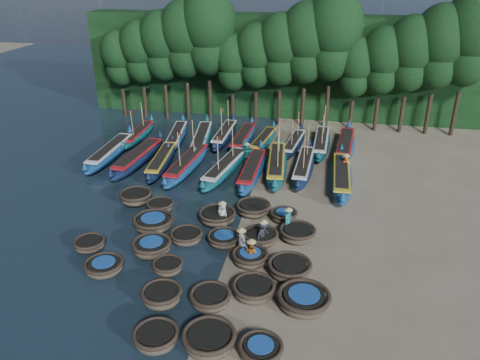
% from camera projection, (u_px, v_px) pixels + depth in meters
% --- Properties ---
extents(ground, '(120.00, 120.00, 0.00)m').
position_uv_depth(ground, '(238.00, 227.00, 28.52)').
color(ground, gray).
rests_on(ground, ground).
extents(foliage_wall, '(40.00, 3.00, 10.00)m').
position_uv_depth(foliage_wall, '(283.00, 66.00, 47.23)').
color(foliage_wall, black).
rests_on(foliage_wall, ground).
extents(coracle_2, '(2.28, 2.28, 0.73)m').
position_uv_depth(coracle_2, '(156.00, 337.00, 19.67)').
color(coracle_2, brown).
rests_on(coracle_2, ground).
extents(coracle_3, '(2.60, 2.60, 0.82)m').
position_uv_depth(coracle_3, '(209.00, 339.00, 19.48)').
color(coracle_3, brown).
rests_on(coracle_3, ground).
extents(coracle_4, '(2.15, 2.15, 0.72)m').
position_uv_depth(coracle_4, '(261.00, 350.00, 19.02)').
color(coracle_4, brown).
rests_on(coracle_4, ground).
extents(coracle_5, '(2.05, 2.05, 0.67)m').
position_uv_depth(coracle_5, '(104.00, 266.00, 24.25)').
color(coracle_5, brown).
rests_on(coracle_5, ground).
extents(coracle_6, '(2.06, 2.06, 0.80)m').
position_uv_depth(coracle_6, '(162.00, 295.00, 22.04)').
color(coracle_6, brown).
rests_on(coracle_6, ground).
extents(coracle_7, '(2.00, 2.00, 0.78)m').
position_uv_depth(coracle_7, '(210.00, 298.00, 21.89)').
color(coracle_7, brown).
rests_on(coracle_7, ground).
extents(coracle_8, '(2.26, 2.26, 0.81)m').
position_uv_depth(coracle_8, '(254.00, 289.00, 22.44)').
color(coracle_8, brown).
rests_on(coracle_8, ground).
extents(coracle_9, '(2.71, 2.71, 0.85)m').
position_uv_depth(coracle_9, '(304.00, 300.00, 21.72)').
color(coracle_9, brown).
rests_on(coracle_9, ground).
extents(coracle_10, '(1.77, 1.77, 0.67)m').
position_uv_depth(coracle_10, '(90.00, 244.00, 26.16)').
color(coracle_10, brown).
rests_on(coracle_10, ground).
extents(coracle_11, '(2.23, 2.23, 0.84)m').
position_uv_depth(coracle_11, '(152.00, 247.00, 25.73)').
color(coracle_11, brown).
rests_on(coracle_11, ground).
extents(coracle_12, '(1.97, 1.97, 0.65)m').
position_uv_depth(coracle_12, '(168.00, 266.00, 24.27)').
color(coracle_12, brown).
rests_on(coracle_12, ground).
extents(coracle_13, '(1.98, 1.98, 0.79)m').
position_uv_depth(coracle_13, '(250.00, 257.00, 24.87)').
color(coracle_13, brown).
rests_on(coracle_13, ground).
extents(coracle_14, '(2.75, 2.75, 0.82)m').
position_uv_depth(coracle_14, '(290.00, 268.00, 23.98)').
color(coracle_14, brown).
rests_on(coracle_14, ground).
extents(coracle_15, '(2.79, 2.79, 0.82)m').
position_uv_depth(coracle_15, '(153.00, 222.00, 28.14)').
color(coracle_15, brown).
rests_on(coracle_15, ground).
extents(coracle_16, '(1.97, 1.97, 0.68)m').
position_uv_depth(coracle_16, '(186.00, 236.00, 26.87)').
color(coracle_16, brown).
rests_on(coracle_16, ground).
extents(coracle_17, '(2.22, 2.22, 0.66)m').
position_uv_depth(coracle_17, '(224.00, 239.00, 26.67)').
color(coracle_17, brown).
rests_on(coracle_17, ground).
extents(coracle_18, '(2.43, 2.43, 0.78)m').
position_uv_depth(coracle_18, '(261.00, 237.00, 26.68)').
color(coracle_18, brown).
rests_on(coracle_18, ground).
extents(coracle_19, '(2.48, 2.48, 0.79)m').
position_uv_depth(coracle_19, '(298.00, 233.00, 27.06)').
color(coracle_19, brown).
rests_on(coracle_19, ground).
extents(coracle_20, '(2.55, 2.55, 0.84)m').
position_uv_depth(coracle_20, '(136.00, 197.00, 31.13)').
color(coracle_20, brown).
rests_on(coracle_20, ground).
extents(coracle_21, '(2.10, 2.10, 0.68)m').
position_uv_depth(coracle_21, '(160.00, 206.00, 30.20)').
color(coracle_21, brown).
rests_on(coracle_21, ground).
extents(coracle_22, '(2.33, 2.33, 0.80)m').
position_uv_depth(coracle_22, '(217.00, 216.00, 28.86)').
color(coracle_22, brown).
rests_on(coracle_22, ground).
extents(coracle_23, '(2.22, 2.22, 0.77)m').
position_uv_depth(coracle_23, '(253.00, 208.00, 29.81)').
color(coracle_23, brown).
rests_on(coracle_23, ground).
extents(coracle_24, '(1.79, 1.79, 0.68)m').
position_uv_depth(coracle_24, '(284.00, 215.00, 29.06)').
color(coracle_24, brown).
rests_on(coracle_24, ground).
extents(long_boat_0, '(1.60, 8.85, 1.56)m').
position_uv_depth(long_boat_0, '(110.00, 152.00, 38.03)').
color(long_boat_0, navy).
rests_on(long_boat_0, ground).
extents(long_boat_1, '(2.24, 8.86, 1.56)m').
position_uv_depth(long_boat_1, '(138.00, 158.00, 36.98)').
color(long_boat_1, '#101E3B').
rests_on(long_boat_1, ground).
extents(long_boat_2, '(2.18, 8.04, 1.42)m').
position_uv_depth(long_boat_2, '(162.00, 161.00, 36.51)').
color(long_boat_2, '#101E3B').
rests_on(long_boat_2, ground).
extents(long_boat_3, '(2.20, 8.82, 3.76)m').
position_uv_depth(long_boat_3, '(187.00, 164.00, 35.82)').
color(long_boat_3, navy).
rests_on(long_boat_3, ground).
extents(long_boat_4, '(2.91, 8.52, 3.67)m').
position_uv_depth(long_boat_4, '(225.00, 168.00, 35.20)').
color(long_boat_4, '#0F5056').
rests_on(long_boat_4, ground).
extents(long_boat_5, '(1.56, 8.61, 1.52)m').
position_uv_depth(long_boat_5, '(252.00, 170.00, 34.85)').
color(long_boat_5, navy).
rests_on(long_boat_5, ground).
extents(long_boat_6, '(2.36, 9.16, 3.90)m').
position_uv_depth(long_boat_6, '(276.00, 165.00, 35.68)').
color(long_boat_6, '#0F5056').
rests_on(long_boat_6, ground).
extents(long_boat_7, '(1.78, 8.38, 3.56)m').
position_uv_depth(long_boat_7, '(304.00, 166.00, 35.49)').
color(long_boat_7, '#101E3B').
rests_on(long_boat_7, ground).
extents(long_boat_8, '(1.62, 8.94, 1.57)m').
position_uv_depth(long_boat_8, '(341.00, 177.00, 33.74)').
color(long_boat_8, navy).
rests_on(long_boat_8, ground).
extents(long_boat_9, '(1.41, 7.49, 3.18)m').
position_uv_depth(long_boat_9, '(138.00, 135.00, 42.11)').
color(long_boat_9, '#0F5056').
rests_on(long_boat_9, ground).
extents(long_boat_10, '(2.52, 7.93, 1.41)m').
position_uv_depth(long_boat_10, '(177.00, 136.00, 41.69)').
color(long_boat_10, navy).
rests_on(long_boat_10, ground).
extents(long_boat_11, '(2.70, 8.62, 1.53)m').
position_uv_depth(long_boat_11, '(202.00, 138.00, 41.07)').
color(long_boat_11, '#0F5056').
rests_on(long_boat_11, ground).
extents(long_boat_12, '(1.43, 8.09, 3.44)m').
position_uv_depth(long_boat_12, '(224.00, 135.00, 41.99)').
color(long_boat_12, '#101E3B').
rests_on(long_boat_12, ground).
extents(long_boat_13, '(1.72, 8.17, 1.44)m').
position_uv_depth(long_boat_13, '(243.00, 138.00, 41.12)').
color(long_boat_13, navy).
rests_on(long_boat_13, ground).
extents(long_boat_14, '(2.21, 7.19, 1.28)m').
position_uv_depth(long_boat_14, '(263.00, 141.00, 40.78)').
color(long_boat_14, '#0F5056').
rests_on(long_boat_14, ground).
extents(long_boat_15, '(2.15, 7.21, 3.09)m').
position_uv_depth(long_boat_15, '(294.00, 144.00, 40.02)').
color(long_boat_15, '#101E3B').
rests_on(long_boat_15, ground).
extents(long_boat_16, '(1.63, 8.41, 3.57)m').
position_uv_depth(long_boat_16, '(321.00, 143.00, 40.02)').
color(long_boat_16, '#0F5056').
rests_on(long_boat_16, ground).
extents(long_boat_17, '(2.20, 8.83, 1.56)m').
position_uv_depth(long_boat_17, '(345.00, 145.00, 39.40)').
color(long_boat_17, navy).
rests_on(long_boat_17, ground).
extents(fisherman_0, '(0.94, 0.85, 1.81)m').
position_uv_depth(fisherman_0, '(222.00, 213.00, 28.33)').
color(fisherman_0, beige).
rests_on(fisherman_0, ground).
extents(fisherman_1, '(0.67, 0.74, 1.89)m').
position_uv_depth(fisherman_1, '(288.00, 220.00, 27.45)').
color(fisherman_1, '#1B7167').
rests_on(fisherman_1, ground).
extents(fisherman_2, '(0.92, 0.89, 1.70)m').
position_uv_depth(fisherman_2, '(251.00, 252.00, 24.71)').
color(fisherman_2, '#C35D1A').
rests_on(fisherman_2, ground).
extents(fisherman_3, '(1.06, 1.28, 1.91)m').
position_uv_depth(fisherman_3, '(263.00, 234.00, 26.15)').
color(fisherman_3, black).
rests_on(fisherman_3, ground).
extents(fisherman_4, '(0.97, 1.04, 1.92)m').
position_uv_depth(fisherman_4, '(241.00, 242.00, 25.35)').
color(fisherman_4, beige).
rests_on(fisherman_4, ground).
extents(fisherman_5, '(1.66, 1.02, 1.91)m').
position_uv_depth(fisherman_5, '(247.00, 153.00, 37.07)').
color(fisherman_5, '#1B7167').
rests_on(fisherman_5, ground).
extents(fisherman_6, '(0.93, 0.95, 1.85)m').
position_uv_depth(fisherman_6, '(346.00, 164.00, 35.05)').
color(fisherman_6, '#C35D1A').
rests_on(fisherman_6, ground).
extents(tree_0, '(3.68, 3.68, 8.68)m').
position_uv_depth(tree_0, '(119.00, 57.00, 46.46)').
color(tree_0, black).
rests_on(tree_0, ground).
extents(tree_1, '(4.09, 4.09, 9.65)m').
position_uv_depth(tree_1, '(140.00, 51.00, 45.78)').
color(tree_1, black).
rests_on(tree_1, ground).
extents(tree_2, '(4.51, 4.51, 10.63)m').
position_uv_depth(tree_2, '(162.00, 45.00, 45.09)').
color(tree_2, black).
rests_on(tree_2, ground).
extents(tree_3, '(4.92, 4.92, 11.60)m').
position_uv_depth(tree_3, '(185.00, 38.00, 44.41)').
color(tree_3, black).
rests_on(tree_3, ground).
extents(tree_4, '(5.34, 5.34, 12.58)m').
position_uv_depth(tree_4, '(208.00, 32.00, 43.72)').
color(tree_4, black).
rests_on(tree_4, ground).
extents(tree_5, '(3.68, 3.68, 8.68)m').
position_uv_depth(tree_5, '(232.00, 62.00, 44.48)').
color(tree_5, black).
rests_on(tree_5, ground).
extents(tree_6, '(4.09, 4.09, 9.65)m').
position_uv_depth(tree_6, '(256.00, 55.00, 43.80)').
color(tree_6, black).
rests_on(tree_6, ground).
extents(tree_7, '(4.51, 4.51, 10.63)m').
position_uv_depth(tree_7, '(281.00, 49.00, 43.11)').
color(tree_7, black).
rests_on(tree_7, ground).
extents(tree_8, '(4.92, 4.92, 11.60)m').
position_uv_depth(tree_8, '(306.00, 42.00, 42.43)').
color(tree_8, black).
rests_on(tree_8, ground).
extents(tree_9, '(5.34, 5.34, 12.58)m').
position_uv_depth(tree_9, '(333.00, 35.00, 41.74)').
color(tree_9, black).
rests_on(tree_9, ground).
extents(tree_10, '(3.68, 3.68, 8.68)m').
position_uv_depth(tree_10, '(356.00, 67.00, 42.50)').
color(tree_10, black).
rests_on(tree_10, ground).
extents(tree_11, '(4.09, 4.09, 9.65)m').
position_uv_depth(tree_11, '(383.00, 60.00, 41.82)').
color(tree_11, black).
rests_on(tree_11, ground).
extents(tree_12, '(4.51, 4.51, 10.63)m').
position_uv_depth(tree_12, '(411.00, 53.00, 41.14)').
color(tree_12, black).
rests_on(tree_12, ground).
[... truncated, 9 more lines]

